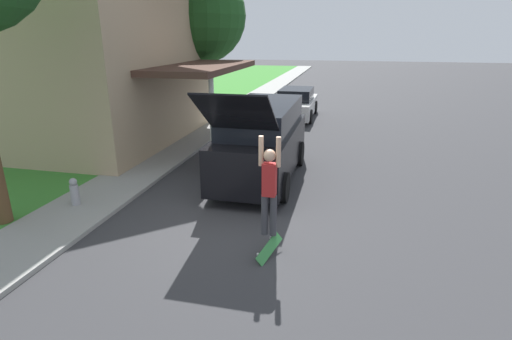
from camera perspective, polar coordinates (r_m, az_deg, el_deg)
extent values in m
plane|color=#333335|center=(9.01, -4.16, -7.56)|extent=(120.00, 120.00, 0.00)
cube|color=#387F2D|center=(17.68, -23.60, 4.30)|extent=(10.00, 80.00, 0.08)
cube|color=gray|center=(15.48, -10.35, 3.74)|extent=(1.80, 80.00, 0.10)
cube|color=tan|center=(17.45, -25.55, 14.68)|extent=(8.71, 8.22, 6.38)
cube|color=#4C3328|center=(14.77, -7.92, 14.31)|extent=(2.60, 5.75, 0.20)
cylinder|color=silver|center=(12.68, -6.27, 7.03)|extent=(0.16, 0.16, 2.70)
cylinder|color=brown|center=(18.97, -7.74, 12.19)|extent=(0.36, 0.36, 3.57)
sphere|color=#1E4C1E|center=(18.87, -8.15, 21.02)|extent=(4.12, 4.12, 4.12)
cube|color=black|center=(11.39, 0.83, 2.95)|extent=(1.86, 4.95, 1.20)
cube|color=black|center=(11.28, 0.99, 7.75)|extent=(1.71, 3.86, 0.70)
cylinder|color=black|center=(13.16, -1.52, 2.88)|extent=(0.24, 0.77, 0.77)
cylinder|color=black|center=(12.84, 6.19, 2.37)|extent=(0.24, 0.77, 0.77)
cylinder|color=black|center=(10.37, -5.83, -1.66)|extent=(0.24, 0.77, 0.77)
cylinder|color=black|center=(9.95, 3.92, -2.49)|extent=(0.24, 0.77, 0.77)
cube|color=black|center=(8.65, -2.77, 8.12)|extent=(1.64, 1.42, 1.01)
cube|color=silver|center=(20.37, 5.76, 9.00)|extent=(1.72, 4.31, 0.73)
cube|color=black|center=(20.17, 5.78, 10.74)|extent=(1.51, 2.24, 0.55)
cylinder|color=black|center=(21.79, 4.02, 9.10)|extent=(0.20, 0.67, 0.67)
cylinder|color=black|center=(21.59, 8.42, 8.85)|extent=(0.20, 0.67, 0.67)
cylinder|color=black|center=(19.28, 2.74, 7.85)|extent=(0.20, 0.67, 0.67)
cylinder|color=black|center=(19.05, 7.70, 7.57)|extent=(0.20, 0.67, 0.67)
cylinder|color=#38383D|center=(7.65, 1.24, -6.40)|extent=(0.13, 0.13, 0.82)
cylinder|color=#38383D|center=(7.62, 2.49, -6.52)|extent=(0.13, 0.13, 0.82)
cube|color=#B22323|center=(7.35, 1.92, -1.38)|extent=(0.25, 0.20, 0.62)
sphere|color=tan|center=(7.21, 1.96, 2.09)|extent=(0.23, 0.23, 0.23)
cylinder|color=tan|center=(7.22, 0.72, 2.75)|extent=(0.09, 0.09, 0.56)
cylinder|color=tan|center=(7.16, 3.23, 2.58)|extent=(0.09, 0.09, 0.56)
cube|color=#337F3D|center=(7.67, 1.91, -11.14)|extent=(0.38, 0.77, 0.36)
cylinder|color=silver|center=(7.86, 2.11, -9.60)|extent=(0.03, 0.06, 0.06)
cylinder|color=silver|center=(7.90, 2.91, -10.57)|extent=(0.03, 0.06, 0.06)
cylinder|color=silver|center=(7.54, 0.25, -11.96)|extent=(0.03, 0.06, 0.06)
cylinder|color=silver|center=(7.59, 1.09, -12.95)|extent=(0.03, 0.06, 0.06)
cylinder|color=#99999E|center=(10.52, -24.45, -3.22)|extent=(0.20, 0.20, 0.50)
sphere|color=#99999E|center=(10.41, -24.69, -1.55)|extent=(0.18, 0.18, 0.18)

